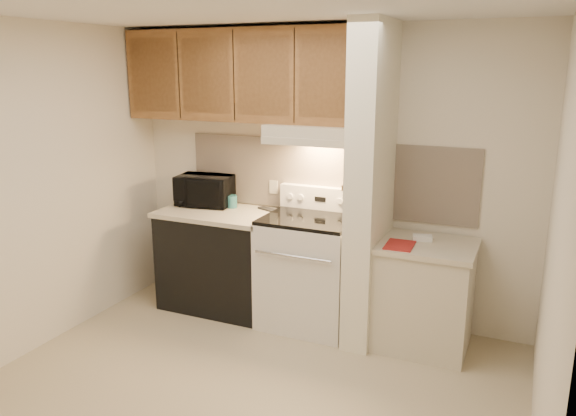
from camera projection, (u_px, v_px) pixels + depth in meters
The scene contains 50 objects.
floor at pixel (246, 391), 3.85m from camera, with size 3.60×3.60×0.00m, color #BDAC8A.
ceiling at pixel (238, 6), 3.23m from camera, with size 3.60×3.60×0.00m, color white.
wall_back at pixel (325, 174), 4.87m from camera, with size 3.60×0.02×2.50m, color silver.
wall_left at pixel (33, 190), 4.25m from camera, with size 0.02×3.00×2.50m, color silver.
wall_right at pixel (556, 252), 2.83m from camera, with size 0.02×3.00×2.50m, color silver.
backsplash at pixel (324, 176), 4.86m from camera, with size 2.60×0.02×0.63m, color #F7DDC3.
range_body at pixel (309, 273), 4.76m from camera, with size 0.76×0.65×0.92m, color silver.
oven_window at pixel (294, 281), 4.47m from camera, with size 0.50×0.01×0.30m, color black.
oven_handle at pixel (292, 256), 4.38m from camera, with size 0.02×0.02×0.65m, color silver.
cooktop at pixel (310, 219), 4.64m from camera, with size 0.74×0.64×0.03m, color black.
range_backguard at pixel (322, 198), 4.87m from camera, with size 0.76×0.08×0.20m, color silver.
range_display at pixel (320, 199), 4.83m from camera, with size 0.10×0.01×0.04m, color black.
range_knob_left_outer at pixel (290, 196), 4.94m from camera, with size 0.05×0.05×0.02m, color silver.
range_knob_left_inner at pixel (301, 197), 4.90m from camera, with size 0.05×0.05×0.02m, color silver.
range_knob_right_inner at pixel (340, 201), 4.75m from camera, with size 0.05×0.05×0.02m, color silver.
range_knob_right_outer at pixel (351, 202), 4.72m from camera, with size 0.05×0.05×0.02m, color silver.
dishwasher_front at pixel (220, 261), 5.12m from camera, with size 1.00×0.63×0.87m, color black.
left_countertop at pixel (218, 213), 5.01m from camera, with size 1.04×0.67×0.04m, color beige.
spoon_rest at pixel (269, 209), 5.02m from camera, with size 0.22×0.07×0.01m, color black.
teal_jar at pixel (232, 202), 5.10m from camera, with size 0.10×0.10×0.11m, color #27666B.
outlet at pixel (274, 187), 5.07m from camera, with size 0.08×0.01×0.12m, color beige.
microwave at pixel (205, 190), 5.18m from camera, with size 0.50×0.34×0.28m, color black.
partition_pillar at pixel (371, 187), 4.36m from camera, with size 0.22×0.70×2.50m, color white.
pillar_trim at pixel (356, 180), 4.39m from camera, with size 0.01×0.70×0.04m, color brown.
knife_strip at pixel (354, 178), 4.35m from camera, with size 0.02×0.42×0.04m, color black.
knife_blade_a at pixel (346, 195), 4.24m from camera, with size 0.01×0.04×0.16m, color silver.
knife_handle_a at pixel (346, 175), 4.19m from camera, with size 0.02×0.02×0.10m, color black.
knife_blade_b at pixel (349, 194), 4.30m from camera, with size 0.01×0.04×0.18m, color silver.
knife_handle_b at pixel (350, 173), 4.28m from camera, with size 0.02×0.02×0.10m, color black.
knife_blade_c at pixel (352, 193), 4.38m from camera, with size 0.01×0.04×0.20m, color silver.
knife_handle_c at pixel (352, 172), 4.33m from camera, with size 0.02×0.02×0.10m, color black.
knife_blade_d at pixel (355, 189), 4.45m from camera, with size 0.01×0.04×0.16m, color silver.
knife_handle_d at pixel (355, 170), 4.40m from camera, with size 0.02×0.02×0.10m, color black.
knife_blade_e at pixel (358, 188), 4.52m from camera, with size 0.01×0.04×0.18m, color silver.
knife_handle_e at pixel (359, 168), 4.48m from camera, with size 0.02×0.02×0.10m, color black.
oven_mitt at pixel (360, 192), 4.58m from camera, with size 0.03×0.09×0.21m, color gray.
right_cab_base at pixel (424, 298), 4.39m from camera, with size 0.70×0.60×0.81m, color beige.
right_countertop at pixel (427, 246), 4.28m from camera, with size 0.74×0.64×0.04m, color beige.
red_folder at pixel (400, 245), 4.22m from camera, with size 0.20×0.28×0.01m, color #A1201C.
white_box at pixel (422, 238), 4.35m from camera, with size 0.15×0.10×0.04m, color white.
range_hood at pixel (316, 134), 4.58m from camera, with size 0.78×0.44×0.15m, color beige.
hood_lip at pixel (306, 142), 4.41m from camera, with size 0.78×0.04×0.06m, color beige.
upper_cabinets at pixel (243, 75), 4.78m from camera, with size 2.18×0.33×0.77m, color brown.
cab_door_a at pixel (153, 75), 4.96m from camera, with size 0.46×0.01×0.63m, color brown.
cab_gap_a at pixel (179, 75), 4.85m from camera, with size 0.01×0.01×0.73m, color black.
cab_door_b at pixel (206, 76), 4.75m from camera, with size 0.46×0.01×0.63m, color brown.
cab_gap_b at pixel (234, 76), 4.64m from camera, with size 0.01×0.01×0.73m, color black.
cab_door_c at pixel (263, 76), 4.53m from camera, with size 0.46×0.01×0.63m, color brown.
cab_gap_c at pixel (294, 76), 4.42m from camera, with size 0.01×0.01×0.73m, color black.
cab_door_d at pixel (327, 76), 4.32m from camera, with size 0.46×0.01×0.63m, color brown.
Camera 1 is at (1.65, -3.01, 2.16)m, focal length 35.00 mm.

